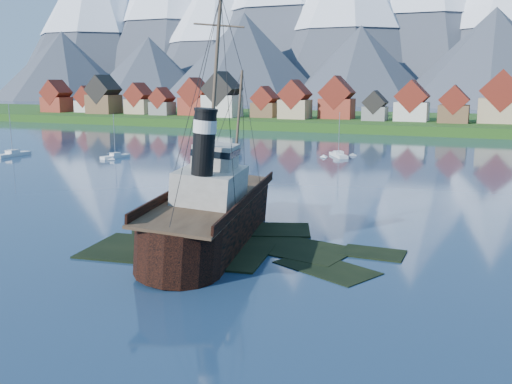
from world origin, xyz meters
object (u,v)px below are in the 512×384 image
at_px(sailboat_b, 115,157).
at_px(sailboat_f, 13,155).
at_px(sailboat_c, 338,156).
at_px(tugboat_wreck, 218,209).

height_order(sailboat_b, sailboat_f, sailboat_f).
height_order(sailboat_c, sailboat_f, sailboat_f).
relative_size(tugboat_wreck, sailboat_f, 2.69).
distance_m(sailboat_b, sailboat_f, 23.91).
bearing_deg(sailboat_c, sailboat_f, 170.51).
bearing_deg(sailboat_c, sailboat_b, 173.82).
bearing_deg(tugboat_wreck, sailboat_f, 137.99).
relative_size(tugboat_wreck, sailboat_c, 3.15).
xyz_separation_m(tugboat_wreck, sailboat_f, (-72.63, 42.67, -2.95)).
xyz_separation_m(tugboat_wreck, sailboat_c, (-5.22, 70.32, -2.99)).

